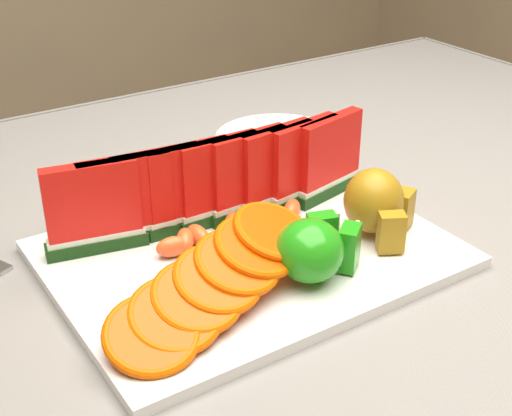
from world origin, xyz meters
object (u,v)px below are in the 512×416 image
Objects in this scene: pear_cluster at (376,203)px; side_plate at (278,139)px; platter at (249,254)px; apple_cluster at (314,249)px.

side_plate is at bearing 75.56° from pear_cluster.
platter is 3.90× the size of apple_cluster.
apple_cluster is (0.02, -0.08, 0.04)m from platter.
pear_cluster is 0.38× the size of side_plate.
platter is 1.68× the size of side_plate.
platter is at bearing -130.05° from side_plate.
apple_cluster is 0.37m from side_plate.
platter is 4.42× the size of pear_cluster.
side_plate is (0.07, 0.29, -0.05)m from pear_cluster.
platter is at bearing 159.76° from pear_cluster.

